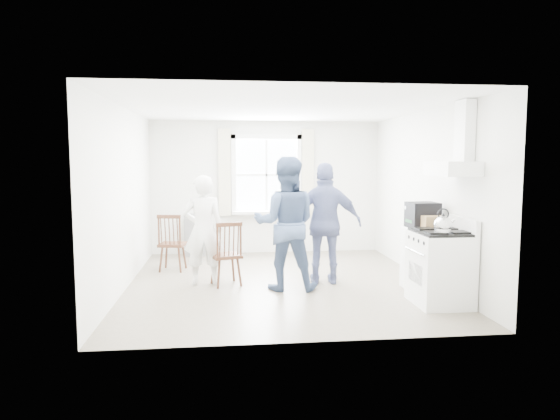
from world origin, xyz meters
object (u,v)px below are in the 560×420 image
object	(u,v)px
windsor_chair_a	(228,247)
person_mid	(286,224)
windsor_chair_b	(171,237)
low_cabinet	(424,259)
person_left	(203,230)
person_right	(326,223)
gas_stove	(440,267)
stereo_stack	(423,215)

from	to	relation	value
windsor_chair_a	person_mid	size ratio (longest dim) A/B	0.51
windsor_chair_b	person_mid	distance (m)	2.21
low_cabinet	windsor_chair_a	distance (m)	2.81
person_left	person_right	distance (m)	1.82
gas_stove	stereo_stack	distance (m)	0.91
stereo_stack	person_left	bearing A→B (deg)	167.72
windsor_chair_a	person_left	bearing A→B (deg)	155.30
person_right	windsor_chair_b	bearing A→B (deg)	-16.38
stereo_stack	person_mid	bearing A→B (deg)	171.72
person_left	low_cabinet	bearing A→B (deg)	166.22
gas_stove	low_cabinet	distance (m)	0.70
person_left	person_mid	world-z (taller)	person_mid
low_cabinet	stereo_stack	size ratio (longest dim) A/B	2.15
windsor_chair_b	person_mid	size ratio (longest dim) A/B	0.51
windsor_chair_a	person_right	size ratio (longest dim) A/B	0.53
gas_stove	windsor_chair_a	distance (m)	2.95
windsor_chair_a	person_mid	xyz separation A→B (m)	(0.82, -0.23, 0.36)
person_left	person_mid	bearing A→B (deg)	159.65
gas_stove	windsor_chair_b	bearing A→B (deg)	147.94
stereo_stack	person_right	distance (m)	1.39
gas_stove	windsor_chair_a	size ratio (longest dim) A/B	1.16
person_mid	person_left	bearing A→B (deg)	-11.13
stereo_stack	person_left	world-z (taller)	person_left
stereo_stack	person_left	size ratio (longest dim) A/B	0.26
gas_stove	stereo_stack	bearing A→B (deg)	87.76
stereo_stack	person_left	distance (m)	3.16
low_cabinet	person_mid	xyz separation A→B (m)	(-1.95, 0.27, 0.50)
windsor_chair_a	person_mid	world-z (taller)	person_mid
gas_stove	low_cabinet	size ratio (longest dim) A/B	1.24
low_cabinet	person_left	size ratio (longest dim) A/B	0.55
gas_stove	stereo_stack	world-z (taller)	stereo_stack
person_mid	person_right	world-z (taller)	person_mid
gas_stove	person_mid	xyz separation A→B (m)	(-1.88, 0.97, 0.46)
stereo_stack	person_right	xyz separation A→B (m)	(-1.27, 0.55, -0.17)
stereo_stack	windsor_chair_a	bearing A→B (deg)	169.48
windsor_chair_a	windsor_chair_b	distance (m)	1.43
windsor_chair_a	low_cabinet	bearing A→B (deg)	-10.15
person_mid	person_right	distance (m)	0.70
windsor_chair_b	person_left	distance (m)	1.10
windsor_chair_a	person_left	size ratio (longest dim) A/B	0.59
gas_stove	person_right	distance (m)	1.80
stereo_stack	windsor_chair_a	size ratio (longest dim) A/B	0.43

